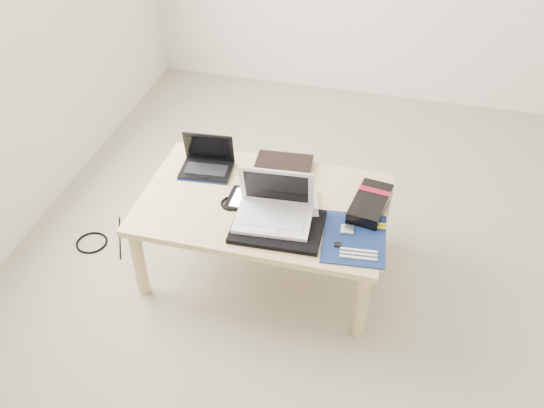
% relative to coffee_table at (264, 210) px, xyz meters
% --- Properties ---
extents(ground, '(4.00, 4.00, 0.00)m').
position_rel_coffee_table_xyz_m(ground, '(0.75, -0.17, -0.35)').
color(ground, '#B7AD95').
rests_on(ground, ground).
extents(coffee_table, '(1.10, 0.70, 0.40)m').
position_rel_coffee_table_xyz_m(coffee_table, '(0.00, 0.00, 0.00)').
color(coffee_table, '#D9BE82').
rests_on(coffee_table, ground).
extents(book, '(0.28, 0.24, 0.03)m').
position_rel_coffee_table_xyz_m(book, '(0.03, 0.25, 0.06)').
color(book, black).
rests_on(book, coffee_table).
extents(netbook, '(0.25, 0.20, 0.18)m').
position_rel_coffee_table_xyz_m(netbook, '(-0.32, 0.17, 0.09)').
color(netbook, black).
rests_on(netbook, coffee_table).
extents(tablet, '(0.22, 0.17, 0.01)m').
position_rel_coffee_table_xyz_m(tablet, '(-0.05, -0.01, 0.05)').
color(tablet, black).
rests_on(tablet, coffee_table).
extents(remote, '(0.11, 0.23, 0.02)m').
position_rel_coffee_table_xyz_m(remote, '(0.22, 0.02, 0.06)').
color(remote, silver).
rests_on(remote, coffee_table).
extents(neoprene_sleeve, '(0.39, 0.29, 0.02)m').
position_rel_coffee_table_xyz_m(neoprene_sleeve, '(0.10, -0.16, 0.06)').
color(neoprene_sleeve, black).
rests_on(neoprene_sleeve, coffee_table).
extents(white_laptop, '(0.34, 0.25, 0.23)m').
position_rel_coffee_table_xyz_m(white_laptop, '(0.08, -0.11, 0.12)').
color(white_laptop, white).
rests_on(white_laptop, neoprene_sleeve).
extents(motherboard, '(0.29, 0.35, 0.02)m').
position_rel_coffee_table_xyz_m(motherboard, '(0.43, -0.15, 0.05)').
color(motherboard, '#0B1A4C').
rests_on(motherboard, coffee_table).
extents(gpu_box, '(0.18, 0.29, 0.06)m').
position_rel_coffee_table_xyz_m(gpu_box, '(0.46, 0.06, 0.08)').
color(gpu_box, black).
rests_on(gpu_box, coffee_table).
extents(cable_coil, '(0.12, 0.12, 0.01)m').
position_rel_coffee_table_xyz_m(cable_coil, '(-0.13, -0.06, 0.05)').
color(cable_coil, black).
rests_on(cable_coil, coffee_table).
extents(floor_cable_coil, '(0.16, 0.16, 0.01)m').
position_rel_coffee_table_xyz_m(floor_cable_coil, '(-0.89, -0.07, -0.35)').
color(floor_cable_coil, black).
rests_on(floor_cable_coil, ground).
extents(floor_cable_trail, '(0.15, 0.29, 0.01)m').
position_rel_coffee_table_xyz_m(floor_cable_trail, '(-0.77, 0.00, -0.35)').
color(floor_cable_trail, black).
rests_on(floor_cable_trail, ground).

